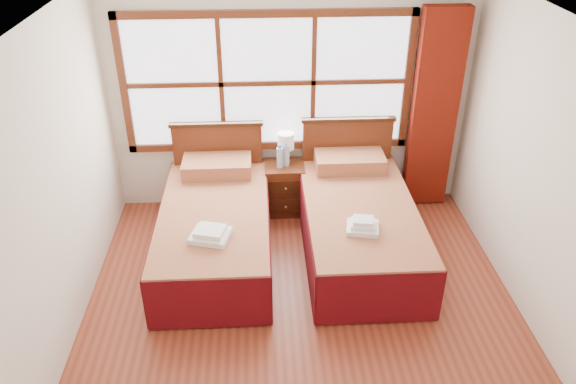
{
  "coord_description": "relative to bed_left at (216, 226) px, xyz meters",
  "views": [
    {
      "loc": [
        -0.35,
        -3.63,
        3.57
      ],
      "look_at": [
        -0.11,
        0.7,
        1.01
      ],
      "focal_mm": 35.0,
      "sensor_mm": 36.0,
      "label": 1
    }
  ],
  "objects": [
    {
      "name": "floor",
      "position": [
        0.83,
        -1.2,
        -0.33
      ],
      "size": [
        4.5,
        4.5,
        0.0
      ],
      "primitive_type": "plane",
      "color": "brown",
      "rests_on": "ground"
    },
    {
      "name": "ceiling",
      "position": [
        0.83,
        -1.2,
        2.27
      ],
      "size": [
        4.5,
        4.5,
        0.0
      ],
      "primitive_type": "plane",
      "rotation": [
        3.14,
        0.0,
        0.0
      ],
      "color": "white",
      "rests_on": "wall_back"
    },
    {
      "name": "wall_back",
      "position": [
        0.83,
        1.05,
        0.97
      ],
      "size": [
        4.0,
        0.0,
        4.0
      ],
      "primitive_type": "plane",
      "rotation": [
        1.57,
        0.0,
        0.0
      ],
      "color": "silver",
      "rests_on": "floor"
    },
    {
      "name": "wall_left",
      "position": [
        -1.17,
        -1.2,
        0.97
      ],
      "size": [
        0.0,
        4.5,
        4.5
      ],
      "primitive_type": "plane",
      "rotation": [
        1.57,
        0.0,
        1.57
      ],
      "color": "silver",
      "rests_on": "floor"
    },
    {
      "name": "wall_right",
      "position": [
        2.83,
        -1.2,
        0.97
      ],
      "size": [
        0.0,
        4.5,
        4.5
      ],
      "primitive_type": "plane",
      "rotation": [
        1.57,
        0.0,
        -1.57
      ],
      "color": "silver",
      "rests_on": "floor"
    },
    {
      "name": "window",
      "position": [
        0.58,
        1.02,
        1.17
      ],
      "size": [
        3.16,
        0.06,
        1.56
      ],
      "color": "white",
      "rests_on": "wall_back"
    },
    {
      "name": "curtain",
      "position": [
        2.43,
        0.91,
        0.84
      ],
      "size": [
        0.5,
        0.16,
        2.3
      ],
      "primitive_type": "cube",
      "color": "maroon",
      "rests_on": "wall_back"
    },
    {
      "name": "bed_left",
      "position": [
        0.0,
        0.0,
        0.0
      ],
      "size": [
        1.11,
        2.14,
        1.08
      ],
      "color": "#391B0B",
      "rests_on": "floor"
    },
    {
      "name": "bed_right",
      "position": [
        1.48,
        -0.0,
        0.01
      ],
      "size": [
        1.13,
        2.19,
        1.1
      ],
      "color": "#391B0B",
      "rests_on": "floor"
    },
    {
      "name": "nightstand",
      "position": [
        0.75,
        0.8,
        -0.03
      ],
      "size": [
        0.45,
        0.44,
        0.6
      ],
      "color": "#572613",
      "rests_on": "floor"
    },
    {
      "name": "towels_left",
      "position": [
        0.0,
        -0.56,
        0.29
      ],
      "size": [
        0.41,
        0.38,
        0.1
      ],
      "rotation": [
        0.0,
        0.0,
        -0.26
      ],
      "color": "white",
      "rests_on": "bed_left"
    },
    {
      "name": "towels_right",
      "position": [
        1.42,
        -0.52,
        0.31
      ],
      "size": [
        0.34,
        0.31,
        0.12
      ],
      "rotation": [
        0.0,
        0.0,
        -0.17
      ],
      "color": "white",
      "rests_on": "bed_right"
    },
    {
      "name": "lamp",
      "position": [
        0.77,
        0.88,
        0.53
      ],
      "size": [
        0.19,
        0.19,
        0.36
      ],
      "color": "gold",
      "rests_on": "nightstand"
    },
    {
      "name": "bottle_near",
      "position": [
        0.7,
        0.76,
        0.39
      ],
      "size": [
        0.07,
        0.07,
        0.27
      ],
      "color": "#ACC7DD",
      "rests_on": "nightstand"
    },
    {
      "name": "bottle_far",
      "position": [
        0.77,
        0.8,
        0.4
      ],
      "size": [
        0.07,
        0.07,
        0.28
      ],
      "color": "#ACC7DD",
      "rests_on": "nightstand"
    }
  ]
}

